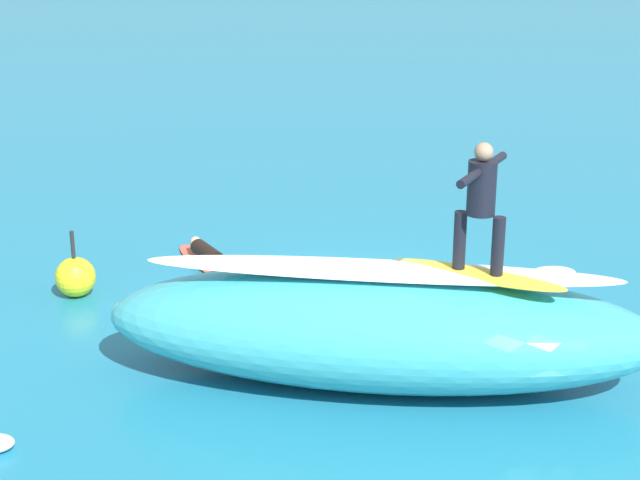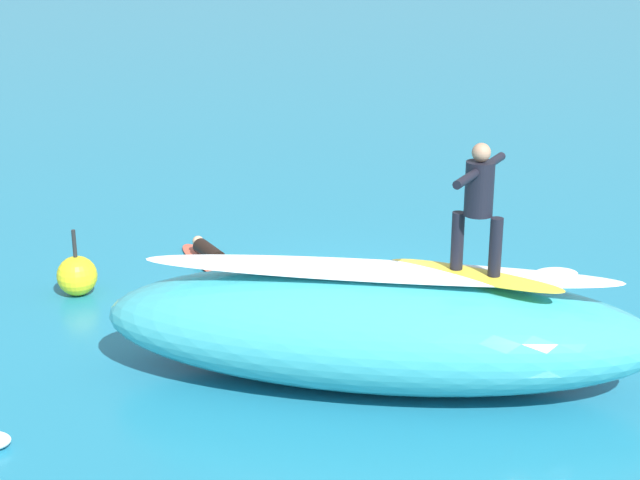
{
  "view_description": "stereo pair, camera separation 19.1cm",
  "coord_description": "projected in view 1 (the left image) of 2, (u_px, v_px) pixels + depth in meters",
  "views": [
    {
      "loc": [
        -0.81,
        13.29,
        5.62
      ],
      "look_at": [
        0.28,
        0.36,
        1.17
      ],
      "focal_mm": 54.62,
      "sensor_mm": 36.0,
      "label": 1
    },
    {
      "loc": [
        -1.0,
        13.28,
        5.62
      ],
      "look_at": [
        0.28,
        0.36,
        1.17
      ],
      "focal_mm": 54.62,
      "sensor_mm": 36.0,
      "label": 2
    }
  ],
  "objects": [
    {
      "name": "buoy_marker",
      "position": [
        75.0,
        277.0,
        14.74
      ],
      "size": [
        0.61,
        0.61,
        1.04
      ],
      "color": "yellow",
      "rests_on": "ground_plane"
    },
    {
      "name": "surfboard_riding",
      "position": [
        477.0,
        275.0,
        11.58
      ],
      "size": [
        2.2,
        1.31,
        0.09
      ],
      "primitive_type": "ellipsoid",
      "rotation": [
        0.0,
        0.0,
        -0.41
      ],
      "color": "yellow",
      "rests_on": "wave_crest"
    },
    {
      "name": "foam_patch_far",
      "position": [
        345.0,
        305.0,
        14.28
      ],
      "size": [
        0.81,
        0.91,
        0.18
      ],
      "primitive_type": "ellipsoid",
      "rotation": [
        0.0,
        0.0,
        1.64
      ],
      "color": "white",
      "rests_on": "ground_plane"
    },
    {
      "name": "foam_patch_near",
      "position": [
        554.0,
        272.0,
        15.59
      ],
      "size": [
        0.77,
        0.54,
        0.14
      ],
      "primitive_type": "ellipsoid",
      "rotation": [
        0.0,
        0.0,
        0.15
      ],
      "color": "white",
      "rests_on": "ground_plane"
    },
    {
      "name": "wave_crest",
      "position": [
        379.0,
        328.0,
        11.97
      ],
      "size": [
        6.93,
        2.51,
        1.43
      ],
      "primitive_type": "ellipsoid",
      "rotation": [
        0.0,
        0.0,
        -0.05
      ],
      "color": "teal",
      "rests_on": "ground_plane"
    },
    {
      "name": "surfboard_paddling",
      "position": [
        207.0,
        262.0,
        16.14
      ],
      "size": [
        1.59,
        1.98,
        0.06
      ],
      "primitive_type": "ellipsoid",
      "rotation": [
        0.0,
        0.0,
        -0.96
      ],
      "color": "#E0563D",
      "rests_on": "ground_plane"
    },
    {
      "name": "ground_plane",
      "position": [
        341.0,
        307.0,
        14.42
      ],
      "size": [
        120.0,
        120.0,
        0.0
      ],
      "primitive_type": "plane",
      "color": "teal"
    },
    {
      "name": "wave_foam_lip",
      "position": [
        380.0,
        270.0,
        11.72
      ],
      "size": [
        5.84,
        1.05,
        0.08
      ],
      "primitive_type": "ellipsoid",
      "rotation": [
        0.0,
        0.0,
        -0.05
      ],
      "color": "white",
      "rests_on": "wave_crest"
    },
    {
      "name": "surfer_riding",
      "position": [
        481.0,
        198.0,
        11.27
      ],
      "size": [
        0.68,
        1.4,
        1.57
      ],
      "rotation": [
        0.0,
        0.0,
        -0.41
      ],
      "color": "black",
      "rests_on": "surfboard_riding"
    },
    {
      "name": "surfer_paddling",
      "position": [
        210.0,
        256.0,
        15.99
      ],
      "size": [
        1.07,
        1.39,
        0.28
      ],
      "rotation": [
        0.0,
        0.0,
        -0.96
      ],
      "color": "black",
      "rests_on": "surfboard_paddling"
    }
  ]
}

